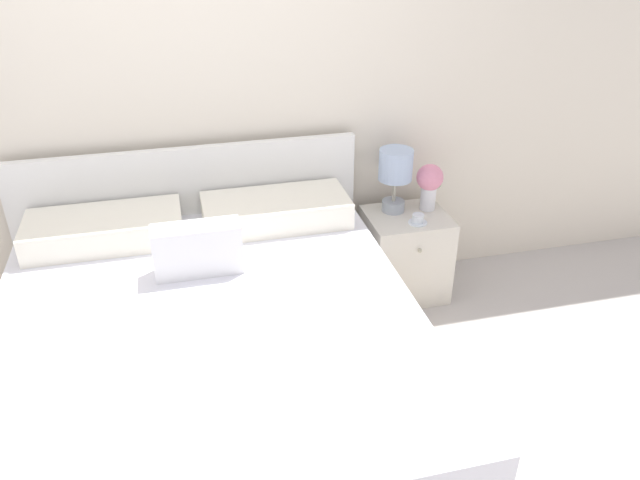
# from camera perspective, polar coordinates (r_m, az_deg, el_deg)

# --- Properties ---
(ground_plane) EXTENTS (12.00, 12.00, 0.00)m
(ground_plane) POSITION_cam_1_polar(r_m,az_deg,el_deg) (3.78, -10.85, -5.29)
(ground_plane) COLOR #BCB7B2
(wall_back) EXTENTS (8.00, 0.06, 2.60)m
(wall_back) POSITION_cam_1_polar(r_m,az_deg,el_deg) (3.31, -13.07, 14.36)
(wall_back) COLOR silver
(wall_back) RESTS_ON ground_plane
(bed) EXTENTS (1.83, 1.99, 0.96)m
(bed) POSITION_cam_1_polar(r_m,az_deg,el_deg) (2.84, -9.95, -10.47)
(bed) COLOR tan
(bed) RESTS_ON ground_plane
(nightstand) EXTENTS (0.46, 0.41, 0.51)m
(nightstand) POSITION_cam_1_polar(r_m,az_deg,el_deg) (3.67, 7.76, -1.35)
(nightstand) COLOR silver
(nightstand) RESTS_ON ground_plane
(table_lamp) EXTENTS (0.19, 0.19, 0.37)m
(table_lamp) POSITION_cam_1_polar(r_m,az_deg,el_deg) (3.49, 6.90, 6.29)
(table_lamp) COLOR #A8B2BC
(table_lamp) RESTS_ON nightstand
(flower_vase) EXTENTS (0.15, 0.15, 0.27)m
(flower_vase) POSITION_cam_1_polar(r_m,az_deg,el_deg) (3.58, 10.01, 5.22)
(flower_vase) COLOR white
(flower_vase) RESTS_ON nightstand
(teacup) EXTENTS (0.11, 0.11, 0.05)m
(teacup) POSITION_cam_1_polar(r_m,az_deg,el_deg) (3.47, 8.95, 1.88)
(teacup) COLOR white
(teacup) RESTS_ON nightstand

